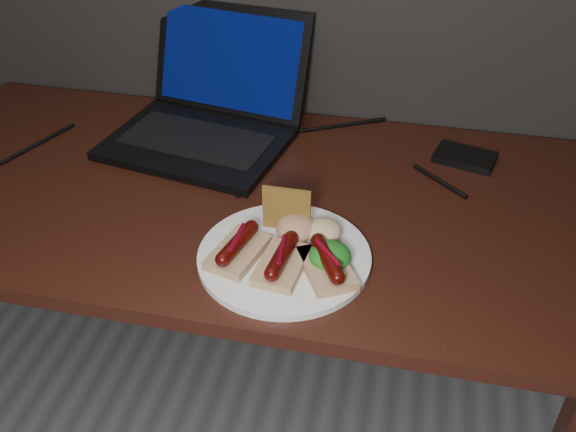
# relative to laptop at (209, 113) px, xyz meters

# --- Properties ---
(desk) EXTENTS (1.40, 0.70, 0.75)m
(desk) POSITION_rel_laptop_xyz_m (0.10, -0.21, -0.14)
(desk) COLOR #38170E
(desk) RESTS_ON ground
(laptop) EXTENTS (0.42, 0.42, 0.25)m
(laptop) POSITION_rel_laptop_xyz_m (0.00, 0.00, 0.00)
(laptop) COLOR black
(laptop) RESTS_ON desk
(hard_drive) EXTENTS (0.14, 0.11, 0.02)m
(hard_drive) POSITION_rel_laptop_xyz_m (0.56, 0.01, -0.04)
(hard_drive) COLOR black
(hard_drive) RESTS_ON desk
(desk_cables) EXTENTS (0.95, 0.38, 0.01)m
(desk_cables) POSITION_rel_laptop_xyz_m (0.11, -0.06, -0.05)
(desk_cables) COLOR black
(desk_cables) RESTS_ON desk
(plate) EXTENTS (0.37, 0.37, 0.01)m
(plate) POSITION_rel_laptop_xyz_m (0.26, -0.39, -0.05)
(plate) COLOR silver
(plate) RESTS_ON desk
(bread_sausage_left) EXTENTS (0.10, 0.13, 0.04)m
(bread_sausage_left) POSITION_rel_laptop_xyz_m (0.18, -0.41, -0.02)
(bread_sausage_left) COLOR tan
(bread_sausage_left) RESTS_ON plate
(bread_sausage_center) EXTENTS (0.08, 0.12, 0.04)m
(bread_sausage_center) POSITION_rel_laptop_xyz_m (0.26, -0.42, -0.02)
(bread_sausage_center) COLOR tan
(bread_sausage_center) RESTS_ON plate
(bread_sausage_right) EXTENTS (0.12, 0.13, 0.04)m
(bread_sausage_right) POSITION_rel_laptop_xyz_m (0.33, -0.42, -0.02)
(bread_sausage_right) COLOR tan
(bread_sausage_right) RESTS_ON plate
(crispbread) EXTENTS (0.09, 0.01, 0.08)m
(crispbread) POSITION_rel_laptop_xyz_m (0.25, -0.32, 0.00)
(crispbread) COLOR olive
(crispbread) RESTS_ON plate
(salad_greens) EXTENTS (0.07, 0.07, 0.04)m
(salad_greens) POSITION_rel_laptop_xyz_m (0.34, -0.40, -0.02)
(salad_greens) COLOR #1A5410
(salad_greens) RESTS_ON plate
(salsa_mound) EXTENTS (0.07, 0.07, 0.04)m
(salsa_mound) POSITION_rel_laptop_xyz_m (0.27, -0.33, -0.02)
(salsa_mound) COLOR maroon
(salsa_mound) RESTS_ON plate
(coleslaw_mound) EXTENTS (0.06, 0.06, 0.04)m
(coleslaw_mound) POSITION_rel_laptop_xyz_m (0.31, -0.33, -0.02)
(coleslaw_mound) COLOR beige
(coleslaw_mound) RESTS_ON plate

